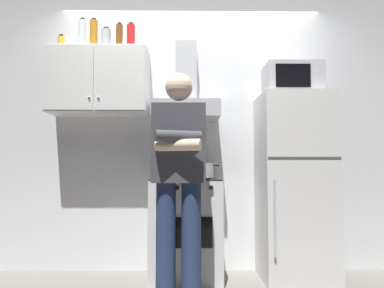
{
  "coord_description": "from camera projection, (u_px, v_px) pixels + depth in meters",
  "views": [
    {
      "loc": [
        -0.04,
        -3.04,
        0.94
      ],
      "look_at": [
        0.0,
        0.0,
        1.15
      ],
      "focal_mm": 35.2,
      "sensor_mm": 36.0,
      "label": 1
    }
  ],
  "objects": [
    {
      "name": "back_wall_tiled",
      "position": [
        191.0,
        128.0,
        3.66
      ],
      "size": [
        4.8,
        0.1,
        2.7
      ],
      "primitive_type": "cube",
      "color": "white",
      "rests_on": "ground_plane"
    },
    {
      "name": "refrigerator",
      "position": [
        294.0,
        186.0,
        3.29
      ],
      "size": [
        0.6,
        0.62,
        1.6
      ],
      "color": "silver",
      "rests_on": "ground_plane"
    },
    {
      "name": "bottle_liquor_amber",
      "position": [
        94.0,
        34.0,
        3.45
      ],
      "size": [
        0.07,
        0.07,
        0.28
      ],
      "color": "#B7721E",
      "rests_on": "upper_cabinet"
    },
    {
      "name": "bottle_beer_brown",
      "position": [
        119.0,
        36.0,
        3.45
      ],
      "size": [
        0.06,
        0.06,
        0.24
      ],
      "color": "brown",
      "rests_on": "upper_cabinet"
    },
    {
      "name": "cooking_pot",
      "position": [
        201.0,
        170.0,
        3.16
      ],
      "size": [
        0.3,
        0.2,
        0.12
      ],
      "color": "#B7BABF",
      "rests_on": "stove_oven"
    },
    {
      "name": "range_hood",
      "position": [
        186.0,
        98.0,
        3.45
      ],
      "size": [
        0.6,
        0.44,
        0.75
      ],
      "color": "#B7BABF"
    },
    {
      "name": "stove_oven",
      "position": [
        186.0,
        229.0,
        3.25
      ],
      "size": [
        0.6,
        0.62,
        0.87
      ],
      "color": "silver",
      "rests_on": "ground_plane"
    },
    {
      "name": "bottle_canister_steel",
      "position": [
        106.0,
        39.0,
        3.45
      ],
      "size": [
        0.09,
        0.09,
        0.2
      ],
      "color": "#B2B5BA",
      "rests_on": "upper_cabinet"
    },
    {
      "name": "person_standing",
      "position": [
        179.0,
        176.0,
        2.67
      ],
      "size": [
        0.38,
        0.33,
        1.64
      ],
      "color": "navy",
      "rests_on": "ground_plane"
    },
    {
      "name": "bottle_spice_jar",
      "position": [
        61.0,
        43.0,
        3.47
      ],
      "size": [
        0.06,
        0.06,
        0.14
      ],
      "color": "gold",
      "rests_on": "upper_cabinet"
    },
    {
      "name": "upper_cabinet",
      "position": [
        99.0,
        82.0,
        3.45
      ],
      "size": [
        0.9,
        0.37,
        0.6
      ],
      "color": "silver"
    },
    {
      "name": "bottle_vodka_clear",
      "position": [
        82.0,
        35.0,
        3.51
      ],
      "size": [
        0.07,
        0.07,
        0.31
      ],
      "color": "silver",
      "rests_on": "upper_cabinet"
    },
    {
      "name": "microwave",
      "position": [
        292.0,
        80.0,
        3.37
      ],
      "size": [
        0.48,
        0.37,
        0.28
      ],
      "color": "#B7BABF",
      "rests_on": "refrigerator"
    },
    {
      "name": "bottle_soda_red",
      "position": [
        131.0,
        37.0,
        3.49
      ],
      "size": [
        0.08,
        0.08,
        0.26
      ],
      "color": "red",
      "rests_on": "upper_cabinet"
    }
  ]
}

